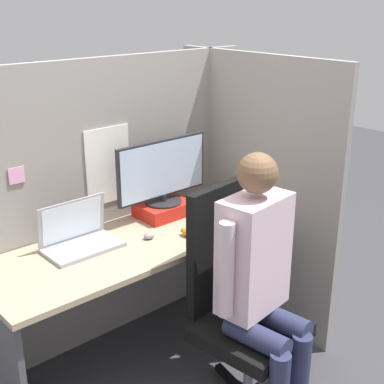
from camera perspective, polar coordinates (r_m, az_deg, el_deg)
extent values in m
plane|color=#3D3D42|center=(3.04, -1.82, -19.73)|extent=(12.00, 12.00, 0.00)
cube|color=gray|center=(3.07, -9.81, -1.54)|extent=(2.15, 0.04, 1.65)
cube|color=white|center=(3.00, -8.95, 2.82)|extent=(0.28, 0.01, 0.43)
cube|color=#F4EA66|center=(3.26, -2.73, 2.92)|extent=(0.08, 0.01, 0.08)
cube|color=#EA9EC6|center=(2.75, -18.21, 1.69)|extent=(0.08, 0.01, 0.08)
cube|color=gray|center=(3.30, 6.56, 0.15)|extent=(0.04, 1.25, 1.65)
cube|color=tan|center=(2.86, -6.03, -5.39)|extent=(1.65, 0.63, 0.03)
cube|color=#4C4C51|center=(2.74, -19.82, -16.87)|extent=(0.03, 0.53, 0.71)
cube|color=#4C4C51|center=(3.48, 4.81, -7.13)|extent=(0.03, 0.53, 0.71)
cube|color=red|center=(3.13, -3.06, -1.81)|extent=(0.30, 0.23, 0.08)
cylinder|color=#232328|center=(3.12, -3.07, -1.03)|extent=(0.21, 0.21, 0.01)
cylinder|color=#232328|center=(3.11, -3.08, -0.57)|extent=(0.04, 0.04, 0.04)
cube|color=#232328|center=(3.05, -3.20, 2.53)|extent=(0.61, 0.02, 0.33)
cube|color=silver|center=(3.04, -3.05, 2.47)|extent=(0.59, 0.00, 0.31)
cube|color=#99999E|center=(2.78, -11.50, -5.85)|extent=(0.38, 0.22, 0.02)
cube|color=silver|center=(2.79, -11.70, -5.53)|extent=(0.32, 0.12, 0.00)
cube|color=#99999E|center=(2.81, -12.69, -2.95)|extent=(0.38, 0.04, 0.22)
cube|color=silver|center=(2.81, -12.64, -2.98)|extent=(0.33, 0.03, 0.20)
ellipsoid|color=gray|center=(2.85, -4.61, -4.66)|extent=(0.06, 0.05, 0.04)
cube|color=#A31919|center=(3.26, 5.31, -1.24)|extent=(0.04, 0.12, 0.05)
cone|color=orange|center=(2.83, 0.11, -4.61)|extent=(0.05, 0.12, 0.05)
cylinder|color=green|center=(2.88, -0.87, -4.15)|extent=(0.03, 0.02, 0.03)
cube|color=black|center=(3.03, 7.59, -19.57)|extent=(0.28, 0.07, 0.04)
cube|color=black|center=(3.03, 4.29, -19.48)|extent=(0.09, 0.28, 0.04)
cylinder|color=gray|center=(2.82, 6.08, -18.06)|extent=(0.05, 0.05, 0.34)
cube|color=black|center=(2.70, 6.24, -14.64)|extent=(0.51, 0.51, 0.07)
cube|color=black|center=(2.69, 2.90, -5.77)|extent=(0.44, 0.10, 0.65)
cylinder|color=#282D4C|center=(2.52, 6.90, -15.08)|extent=(0.15, 0.33, 0.11)
cylinder|color=#282D4C|center=(2.64, 9.20, -13.30)|extent=(0.15, 0.33, 0.11)
cylinder|color=#282D4C|center=(2.70, 11.33, -19.18)|extent=(0.09, 0.09, 0.50)
cube|color=silver|center=(2.48, 6.61, -6.58)|extent=(0.36, 0.24, 0.56)
sphere|color=brown|center=(2.33, 7.00, 2.02)|extent=(0.18, 0.18, 0.18)
cylinder|color=silver|center=(2.34, 3.67, -8.30)|extent=(0.07, 0.07, 0.45)
cylinder|color=silver|center=(2.64, 9.20, -5.03)|extent=(0.07, 0.07, 0.45)
cylinder|color=#232328|center=(3.36, 3.15, -0.03)|extent=(0.09, 0.09, 0.10)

